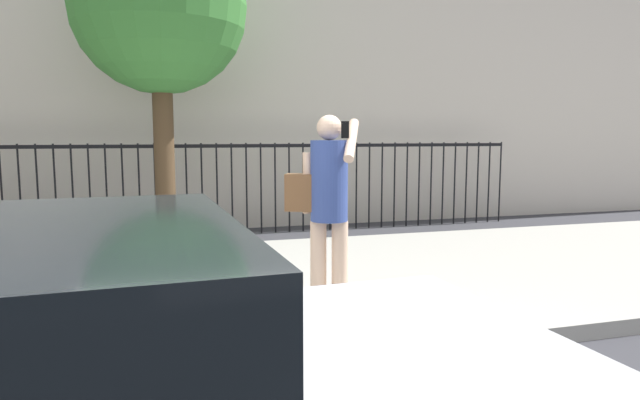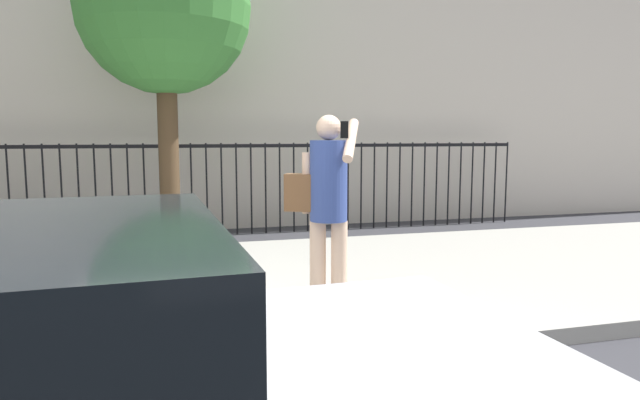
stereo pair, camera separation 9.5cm
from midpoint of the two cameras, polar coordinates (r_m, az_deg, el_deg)
The scene contains 5 objects.
ground_plane at distance 4.08m, azimuth -7.22°, elevation -18.35°, with size 60.00×60.00×0.00m, color #333338.
sidewalk at distance 6.11m, azimuth -10.11°, elevation -9.06°, with size 28.00×4.40×0.15m, color #9E9B93.
iron_fence at distance 9.60m, azimuth -12.18°, elevation 2.34°, with size 12.03×0.04×1.60m.
pedestrian_on_phone at distance 4.99m, azimuth 1.16°, elevation 0.39°, with size 0.73×0.58×1.76m.
street_tree_near at distance 8.89m, azimuth -15.56°, elevation 18.56°, with size 2.57×2.57×4.91m.
Camera 2 is at (-0.44, -3.68, 1.72)m, focal length 30.84 mm.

